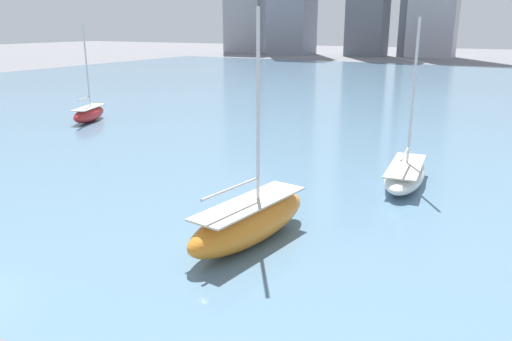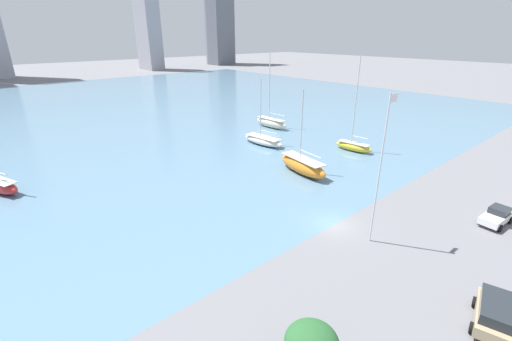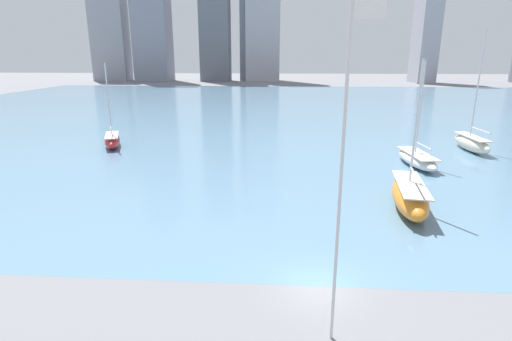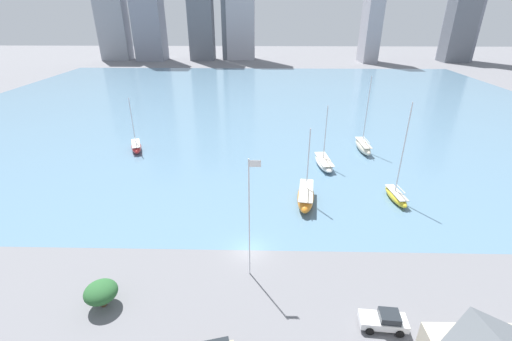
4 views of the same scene
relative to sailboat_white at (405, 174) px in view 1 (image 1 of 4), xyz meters
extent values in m
cube|color=slate|center=(-12.87, 45.03, -0.80)|extent=(180.00, 140.00, 0.00)
ellipsoid|color=white|center=(0.00, 0.00, -0.09)|extent=(3.33, 8.66, 1.43)
cube|color=beige|center=(0.00, 0.00, 0.58)|extent=(2.73, 7.10, 0.10)
cube|color=#2D2D33|center=(0.00, 0.00, -0.48)|extent=(0.30, 1.53, 0.64)
cylinder|color=silver|center=(-0.06, 0.63, 5.55)|extent=(0.18, 0.18, 9.84)
cylinder|color=silver|center=(0.12, -1.24, 1.73)|extent=(0.50, 3.75, 0.14)
ellipsoid|color=#B72828|center=(-37.47, 6.76, 0.03)|extent=(4.17, 6.85, 1.66)
cube|color=silver|center=(-37.47, 6.76, 0.82)|extent=(3.42, 5.62, 0.10)
cube|color=#2D2D33|center=(-37.47, 6.76, -0.43)|extent=(0.58, 1.17, 0.75)
cylinder|color=silver|center=(-37.65, 7.22, 5.46)|extent=(0.18, 0.18, 9.19)
cylinder|color=silver|center=(-37.16, 5.95, 1.97)|extent=(1.11, 2.59, 0.14)
ellipsoid|color=orange|center=(-4.83, -13.50, 0.29)|extent=(3.68, 9.14, 2.18)
cube|color=beige|center=(-4.83, -13.50, 1.33)|extent=(3.02, 7.50, 0.10)
cube|color=#2D2D33|center=(-4.83, -13.50, -0.31)|extent=(0.38, 1.61, 0.98)
cylinder|color=silver|center=(-4.74, -12.84, 6.08)|extent=(0.18, 0.18, 9.40)
cylinder|color=silver|center=(-5.03, -14.93, 2.48)|extent=(0.74, 4.21, 0.14)
camera|label=1|loc=(6.74, -34.15, 9.96)|focal=35.00mm
camera|label=2|loc=(-38.90, -42.69, 17.46)|focal=24.00mm
camera|label=3|loc=(-14.91, -43.80, 11.05)|focal=28.00mm
camera|label=4|loc=(-11.25, -58.34, 25.81)|focal=24.00mm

